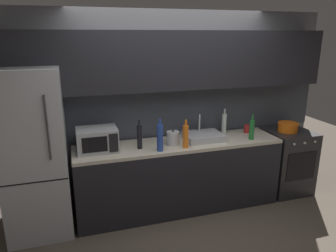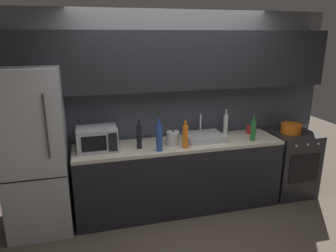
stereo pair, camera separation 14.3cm
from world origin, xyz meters
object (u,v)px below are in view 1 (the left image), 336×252
wine_bottle_blue (160,138)px  mug_red (247,129)px  wine_bottle_green (252,129)px  oven_range (287,161)px  wine_bottle_clear (224,123)px  wine_bottle_dark (140,137)px  cooking_pot (288,127)px  kettle (173,138)px  microwave (97,140)px  refrigerator (35,154)px  wine_bottle_orange (186,136)px

wine_bottle_blue → mug_red: size_ratio=3.49×
wine_bottle_green → oven_range: bearing=11.6°
wine_bottle_clear → wine_bottle_green: size_ratio=1.06×
mug_red → wine_bottle_blue: bearing=-166.5°
oven_range → wine_bottle_clear: 1.12m
mug_red → wine_bottle_dark: bearing=-173.6°
wine_bottle_clear → cooking_pot: wine_bottle_clear is taller
wine_bottle_clear → wine_bottle_green: bearing=-54.8°
oven_range → wine_bottle_dark: (-2.16, -0.05, 0.59)m
wine_bottle_blue → mug_red: 1.37m
kettle → microwave: bearing=176.3°
kettle → wine_bottle_blue: bearing=-142.6°
wine_bottle_blue → mug_red: bearing=13.5°
refrigerator → wine_bottle_blue: 1.39m
oven_range → kettle: 1.82m
wine_bottle_clear → mug_red: size_ratio=3.14×
cooking_pot → kettle: bearing=-178.6°
mug_red → wine_bottle_orange: bearing=-163.3°
wine_bottle_dark → wine_bottle_orange: bearing=-13.6°
wine_bottle_dark → microwave: bearing=171.4°
wine_bottle_green → wine_bottle_blue: bearing=-177.5°
mug_red → cooking_pot: (0.58, -0.12, 0.01)m
kettle → wine_bottle_blue: 0.28m
kettle → wine_bottle_green: wine_bottle_green is taller
wine_bottle_orange → wine_bottle_clear: bearing=27.7°
microwave → mug_red: bearing=2.8°
wine_bottle_dark → wine_bottle_blue: 0.26m
microwave → mug_red: (2.02, 0.10, -0.08)m
oven_range → mug_red: size_ratio=8.20×
microwave → wine_bottle_blue: wine_bottle_blue is taller
wine_bottle_dark → wine_bottle_orange: wine_bottle_dark is taller
oven_range → mug_red: (-0.62, 0.12, 0.50)m
microwave → kettle: (0.90, -0.06, -0.05)m
kettle → wine_bottle_orange: bearing=-52.0°
wine_bottle_blue → wine_bottle_orange: 0.32m
refrigerator → microwave: size_ratio=4.11×
wine_bottle_clear → mug_red: wine_bottle_clear is taller
refrigerator → cooking_pot: refrigerator is taller
oven_range → wine_bottle_green: bearing=-168.4°
kettle → wine_bottle_green: bearing=-6.0°
oven_range → wine_bottle_blue: bearing=-174.1°
oven_range → wine_bottle_orange: wine_bottle_orange is taller
kettle → cooking_pot: (1.70, 0.04, -0.02)m
kettle → wine_bottle_clear: wine_bottle_clear is taller
microwave → kettle: microwave is taller
wine_bottle_orange → refrigerator: bearing=173.8°
microwave → cooking_pot: bearing=-0.4°
kettle → wine_bottle_dark: (-0.42, -0.01, 0.06)m
wine_bottle_blue → wine_bottle_dark: bearing=145.0°
wine_bottle_green → cooking_pot: size_ratio=1.18×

